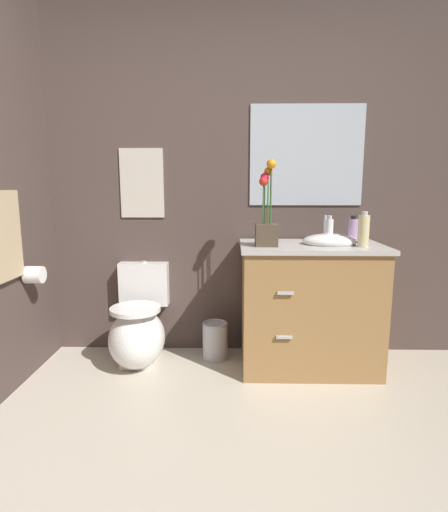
{
  "coord_description": "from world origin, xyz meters",
  "views": [
    {
      "loc": [
        -0.05,
        -1.16,
        1.24
      ],
      "look_at": [
        -0.1,
        1.44,
        0.78
      ],
      "focal_mm": 28.36,
      "sensor_mm": 36.0,
      "label": 1
    }
  ],
  "objects_px": {
    "wall_mirror": "(307,155)",
    "toilet_paper_roll": "(34,275)",
    "flower_vase": "(267,219)",
    "soap_bottle": "(329,231)",
    "hanging_towel": "(6,236)",
    "trash_bin": "(215,340)",
    "wall_poster": "(142,183)",
    "hand_wash_bottle": "(364,231)",
    "toilet": "(138,330)",
    "lotion_bottle": "(353,230)",
    "vanity_cabinet": "(310,305)"
  },
  "relations": [
    {
      "from": "wall_mirror",
      "to": "toilet_paper_roll",
      "type": "height_order",
      "value": "wall_mirror"
    },
    {
      "from": "flower_vase",
      "to": "wall_mirror",
      "type": "relative_size",
      "value": 0.68
    },
    {
      "from": "soap_bottle",
      "to": "toilet_paper_roll",
      "type": "bearing_deg",
      "value": -173.33
    },
    {
      "from": "wall_mirror",
      "to": "hanging_towel",
      "type": "height_order",
      "value": "wall_mirror"
    },
    {
      "from": "trash_bin",
      "to": "wall_poster",
      "type": "xyz_separation_m",
      "value": [
        -0.53,
        0.18,
        1.12
      ]
    },
    {
      "from": "hand_wash_bottle",
      "to": "toilet",
      "type": "bearing_deg",
      "value": 174.68
    },
    {
      "from": "toilet",
      "to": "hanging_towel",
      "type": "distance_m",
      "value": 1.04
    },
    {
      "from": "hand_wash_bottle",
      "to": "hanging_towel",
      "type": "bearing_deg",
      "value": -173.56
    },
    {
      "from": "lotion_bottle",
      "to": "hand_wash_bottle",
      "type": "distance_m",
      "value": 0.21
    },
    {
      "from": "wall_poster",
      "to": "toilet_paper_roll",
      "type": "relative_size",
      "value": 4.48
    },
    {
      "from": "toilet",
      "to": "lotion_bottle",
      "type": "distance_m",
      "value": 1.63
    },
    {
      "from": "vanity_cabinet",
      "to": "hanging_towel",
      "type": "relative_size",
      "value": 1.99
    },
    {
      "from": "vanity_cabinet",
      "to": "wall_mirror",
      "type": "bearing_deg",
      "value": 90.53
    },
    {
      "from": "vanity_cabinet",
      "to": "flower_vase",
      "type": "distance_m",
      "value": 0.67
    },
    {
      "from": "vanity_cabinet",
      "to": "flower_vase",
      "type": "height_order",
      "value": "flower_vase"
    },
    {
      "from": "hanging_towel",
      "to": "vanity_cabinet",
      "type": "bearing_deg",
      "value": 10.84
    },
    {
      "from": "toilet",
      "to": "hanging_towel",
      "type": "height_order",
      "value": "hanging_towel"
    },
    {
      "from": "vanity_cabinet",
      "to": "flower_vase",
      "type": "relative_size",
      "value": 1.91
    },
    {
      "from": "vanity_cabinet",
      "to": "hanging_towel",
      "type": "bearing_deg",
      "value": -169.16
    },
    {
      "from": "soap_bottle",
      "to": "hand_wash_bottle",
      "type": "relative_size",
      "value": 0.83
    },
    {
      "from": "flower_vase",
      "to": "toilet_paper_roll",
      "type": "relative_size",
      "value": 4.94
    },
    {
      "from": "soap_bottle",
      "to": "hand_wash_bottle",
      "type": "bearing_deg",
      "value": -43.11
    },
    {
      "from": "flower_vase",
      "to": "soap_bottle",
      "type": "bearing_deg",
      "value": 17.28
    },
    {
      "from": "wall_mirror",
      "to": "hanging_towel",
      "type": "relative_size",
      "value": 1.54
    },
    {
      "from": "vanity_cabinet",
      "to": "hand_wash_bottle",
      "type": "distance_m",
      "value": 0.61
    },
    {
      "from": "trash_bin",
      "to": "toilet_paper_roll",
      "type": "bearing_deg",
      "value": -166.03
    },
    {
      "from": "toilet",
      "to": "flower_vase",
      "type": "xyz_separation_m",
      "value": [
        0.87,
        -0.11,
        0.78
      ]
    },
    {
      "from": "wall_poster",
      "to": "hanging_towel",
      "type": "height_order",
      "value": "wall_poster"
    },
    {
      "from": "lotion_bottle",
      "to": "flower_vase",
      "type": "bearing_deg",
      "value": -163.55
    },
    {
      "from": "soap_bottle",
      "to": "wall_mirror",
      "type": "relative_size",
      "value": 0.23
    },
    {
      "from": "toilet",
      "to": "toilet_paper_roll",
      "type": "bearing_deg",
      "value": -162.0
    },
    {
      "from": "wall_poster",
      "to": "flower_vase",
      "type": "bearing_deg",
      "value": -23.24
    },
    {
      "from": "vanity_cabinet",
      "to": "lotion_bottle",
      "type": "distance_m",
      "value": 0.59
    },
    {
      "from": "wall_mirror",
      "to": "hanging_towel",
      "type": "xyz_separation_m",
      "value": [
        -1.84,
        -0.65,
        -0.5
      ]
    },
    {
      "from": "flower_vase",
      "to": "hand_wash_bottle",
      "type": "bearing_deg",
      "value": -2.88
    },
    {
      "from": "lotion_bottle",
      "to": "hanging_towel",
      "type": "xyz_separation_m",
      "value": [
        -2.13,
        -0.45,
        0.01
      ]
    },
    {
      "from": "trash_bin",
      "to": "toilet_paper_roll",
      "type": "relative_size",
      "value": 2.47
    },
    {
      "from": "flower_vase",
      "to": "soap_bottle",
      "type": "height_order",
      "value": "flower_vase"
    },
    {
      "from": "flower_vase",
      "to": "lotion_bottle",
      "type": "height_order",
      "value": "flower_vase"
    },
    {
      "from": "vanity_cabinet",
      "to": "trash_bin",
      "type": "relative_size",
      "value": 3.81
    },
    {
      "from": "hand_wash_bottle",
      "to": "trash_bin",
      "type": "xyz_separation_m",
      "value": [
        -0.95,
        0.22,
        -0.82
      ]
    },
    {
      "from": "wall_mirror",
      "to": "toilet_paper_roll",
      "type": "distance_m",
      "value": 2.0
    },
    {
      "from": "lotion_bottle",
      "to": "trash_bin",
      "type": "distance_m",
      "value": 1.24
    },
    {
      "from": "hand_wash_bottle",
      "to": "trash_bin",
      "type": "relative_size",
      "value": 0.82
    },
    {
      "from": "hand_wash_bottle",
      "to": "toilet_paper_roll",
      "type": "xyz_separation_m",
      "value": [
        -2.08,
        -0.06,
        -0.28
      ]
    },
    {
      "from": "wall_poster",
      "to": "hand_wash_bottle",
      "type": "bearing_deg",
      "value": -15.32
    },
    {
      "from": "toilet",
      "to": "trash_bin",
      "type": "distance_m",
      "value": 0.55
    },
    {
      "from": "toilet_paper_roll",
      "to": "trash_bin",
      "type": "bearing_deg",
      "value": 13.97
    },
    {
      "from": "toilet",
      "to": "trash_bin",
      "type": "relative_size",
      "value": 2.54
    },
    {
      "from": "wall_mirror",
      "to": "wall_poster",
      "type": "bearing_deg",
      "value": 180.0
    }
  ]
}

